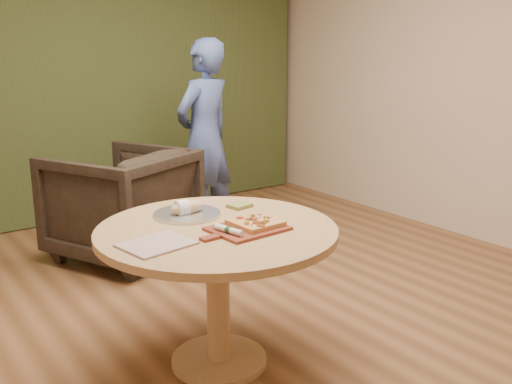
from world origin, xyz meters
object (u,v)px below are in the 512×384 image
at_px(pizza_paddle, 246,229).
at_px(person_standing, 205,138).
at_px(flatbread_pizza, 256,222).
at_px(serving_tray, 187,214).
at_px(pedestal_table, 217,254).
at_px(bread_roll, 186,208).
at_px(cutlery_roll, 229,230).
at_px(armchair, 121,198).

height_order(pizza_paddle, person_standing, person_standing).
bearing_deg(flatbread_pizza, pizza_paddle, -171.51).
height_order(serving_tray, person_standing, person_standing).
height_order(pedestal_table, flatbread_pizza, flatbread_pizza).
bearing_deg(serving_tray, person_standing, 56.77).
distance_m(serving_tray, bread_roll, 0.04).
distance_m(cutlery_roll, bread_roll, 0.41).
xyz_separation_m(serving_tray, armchair, (0.25, 1.52, -0.28)).
xyz_separation_m(pedestal_table, pizza_paddle, (0.09, -0.13, 0.15)).
xyz_separation_m(pedestal_table, person_standing, (1.10, 1.98, 0.24)).
bearing_deg(pizza_paddle, serving_tray, 101.61).
bearing_deg(cutlery_roll, pedestal_table, 67.90).
distance_m(flatbread_pizza, person_standing, 2.30).
bearing_deg(pizza_paddle, pedestal_table, 120.23).
bearing_deg(person_standing, serving_tray, 39.05).
bearing_deg(pizza_paddle, armchair, 82.16).
bearing_deg(serving_tray, flatbread_pizza, -65.87).
bearing_deg(cutlery_roll, bread_roll, 78.28).
height_order(pizza_paddle, flatbread_pizza, flatbread_pizza).
distance_m(pedestal_table, serving_tray, 0.30).
bearing_deg(bread_roll, armchair, 80.42).
height_order(pedestal_table, serving_tray, serving_tray).
height_order(flatbread_pizza, serving_tray, flatbread_pizza).
bearing_deg(bread_roll, flatbread_pizza, -64.78).
height_order(flatbread_pizza, armchair, armchair).
relative_size(pizza_paddle, bread_roll, 2.35).
xyz_separation_m(cutlery_roll, armchair, (0.25, 1.93, -0.30)).
bearing_deg(bread_roll, person_standing, 56.56).
relative_size(cutlery_roll, armchair, 0.21).
xyz_separation_m(serving_tray, person_standing, (1.12, 1.71, 0.09)).
distance_m(pizza_paddle, person_standing, 2.34).
distance_m(pedestal_table, person_standing, 2.28).
height_order(pedestal_table, cutlery_roll, cutlery_roll).
bearing_deg(cutlery_roll, flatbread_pizza, -2.66).
xyz_separation_m(bread_roll, armchair, (0.26, 1.52, -0.32)).
height_order(cutlery_roll, armchair, armchair).
height_order(pizza_paddle, cutlery_roll, cutlery_roll).
xyz_separation_m(flatbread_pizza, cutlery_roll, (-0.18, -0.03, 0.00)).
bearing_deg(flatbread_pizza, serving_tray, 114.13).
height_order(pedestal_table, bread_roll, bread_roll).
bearing_deg(serving_tray, cutlery_roll, -90.68).
bearing_deg(pedestal_table, bread_roll, 96.42).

